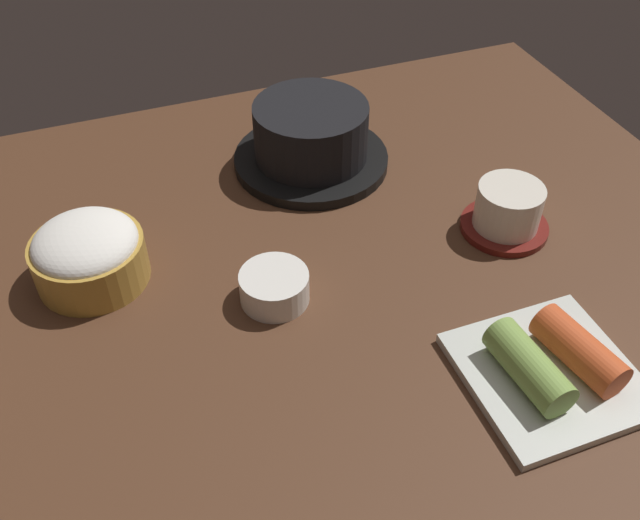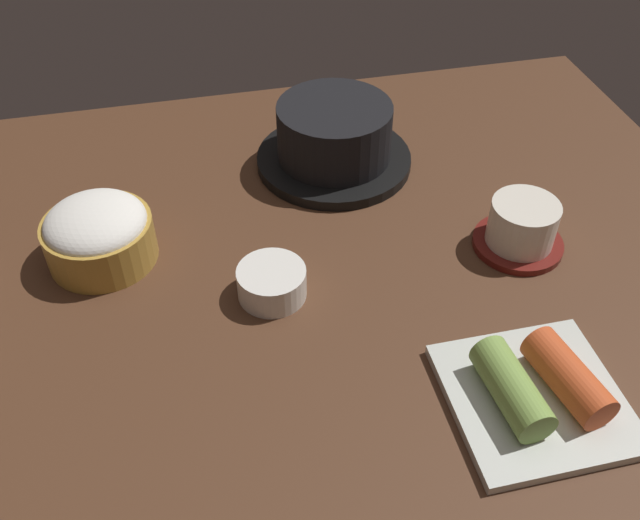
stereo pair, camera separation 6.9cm
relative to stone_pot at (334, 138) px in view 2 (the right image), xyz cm
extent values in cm
cube|color=#4C2D1C|center=(-8.32, -17.92, -4.82)|extent=(100.00, 76.00, 2.00)
cylinder|color=black|center=(0.00, 0.00, -3.15)|extent=(18.96, 18.96, 1.32)
cylinder|color=black|center=(0.00, 0.00, 0.90)|extent=(13.76, 13.76, 6.78)
cylinder|color=#D15619|center=(0.00, 0.00, 3.99)|extent=(12.11, 12.11, 0.60)
cylinder|color=#B78C38|center=(-27.81, -11.20, -1.44)|extent=(11.35, 11.35, 4.75)
ellipsoid|color=white|center=(-27.81, -11.20, 0.94)|extent=(10.44, 10.44, 3.97)
cylinder|color=maroon|center=(15.69, -19.32, -3.42)|extent=(9.64, 9.64, 0.80)
cylinder|color=silver|center=(15.69, -19.32, -0.59)|extent=(7.16, 7.16, 4.84)
cylinder|color=#C6D18C|center=(15.69, -19.32, 1.53)|extent=(6.09, 6.09, 0.40)
cylinder|color=white|center=(-11.38, -20.62, -2.21)|extent=(6.90, 6.90, 3.22)
cylinder|color=#B73323|center=(-11.38, -20.62, -0.90)|extent=(5.66, 5.66, 0.50)
cube|color=silver|center=(8.43, -38.62, -3.32)|extent=(14.73, 14.73, 1.00)
cylinder|color=#7A9E47|center=(5.85, -38.62, -1.07)|extent=(4.19, 9.09, 3.50)
cylinder|color=#C64C23|center=(11.01, -38.62, -1.07)|extent=(5.02, 9.32, 3.50)
camera|label=1|loc=(-24.46, -68.15, 46.83)|focal=39.60mm
camera|label=2|loc=(-17.82, -70.15, 46.83)|focal=39.60mm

